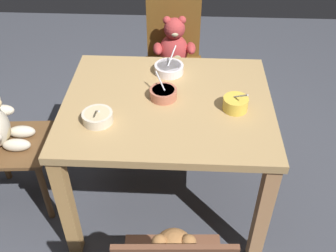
{
  "coord_description": "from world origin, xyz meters",
  "views": [
    {
      "loc": [
        0.08,
        -1.57,
        1.87
      ],
      "look_at": [
        0.0,
        0.05,
        0.52
      ],
      "focal_mm": 42.0,
      "sensor_mm": 36.0,
      "label": 1
    }
  ],
  "objects": [
    {
      "name": "dining_table",
      "position": [
        0.0,
        0.0,
        0.61
      ],
      "size": [
        1.04,
        0.86,
        0.72
      ],
      "color": "tan",
      "rests_on": "ground_plane"
    },
    {
      "name": "teddy_chair_far_center",
      "position": [
        0.01,
        0.81,
        0.53
      ],
      "size": [
        0.43,
        0.43,
        0.87
      ],
      "rotation": [
        0.0,
        0.0,
        -1.49
      ],
      "color": "brown",
      "rests_on": "ground_plane"
    },
    {
      "name": "porridge_bowl_yellow_near_right",
      "position": [
        0.33,
        -0.05,
        0.75
      ],
      "size": [
        0.12,
        0.12,
        0.12
      ],
      "color": "yellow",
      "rests_on": "dining_table"
    },
    {
      "name": "porridge_bowl_cream_near_left",
      "position": [
        -0.31,
        -0.17,
        0.75
      ],
      "size": [
        0.14,
        0.15,
        0.12
      ],
      "color": "beige",
      "rests_on": "dining_table"
    },
    {
      "name": "porridge_bowl_terracotta_center",
      "position": [
        -0.02,
        0.03,
        0.75
      ],
      "size": [
        0.14,
        0.14,
        0.12
      ],
      "color": "#B76950",
      "rests_on": "dining_table"
    },
    {
      "name": "ground_plane",
      "position": [
        0.0,
        0.0,
        -0.02
      ],
      "size": [
        5.2,
        5.2,
        0.04
      ],
      "color": "#40434B"
    },
    {
      "name": "porridge_bowl_white_far_center",
      "position": [
        -0.0,
        0.27,
        0.75
      ],
      "size": [
        0.16,
        0.16,
        0.12
      ],
      "color": "silver",
      "rests_on": "dining_table"
    }
  ]
}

